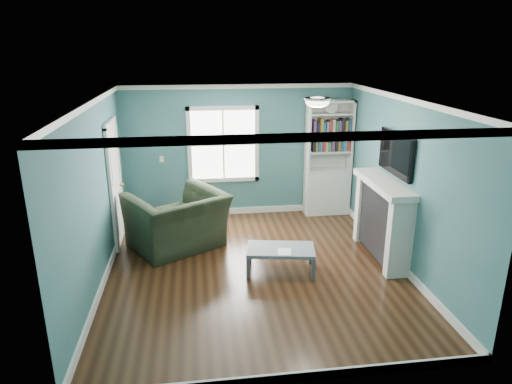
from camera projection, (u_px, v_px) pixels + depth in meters
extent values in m
plane|color=black|center=(256.00, 270.00, 7.04)|extent=(5.00, 5.00, 0.00)
plane|color=#32696B|center=(239.00, 152.00, 8.99)|extent=(4.50, 0.00, 4.50)
plane|color=#32696B|center=(291.00, 270.00, 4.28)|extent=(4.50, 0.00, 4.50)
plane|color=#32696B|center=(96.00, 197.00, 6.35)|extent=(0.00, 5.00, 5.00)
plane|color=#32696B|center=(402.00, 184.00, 6.93)|extent=(0.00, 5.00, 5.00)
plane|color=white|center=(255.00, 100.00, 6.24)|extent=(5.00, 5.00, 0.00)
cube|color=white|center=(239.00, 211.00, 9.36)|extent=(4.50, 0.03, 0.12)
cube|color=white|center=(288.00, 378.00, 4.68)|extent=(4.50, 0.03, 0.12)
cube|color=white|center=(106.00, 276.00, 6.74)|extent=(0.03, 5.00, 0.12)
cube|color=white|center=(393.00, 258.00, 7.31)|extent=(0.03, 5.00, 0.12)
cube|color=white|center=(238.00, 86.00, 8.58)|extent=(4.50, 0.04, 0.08)
cube|color=white|center=(294.00, 138.00, 3.91)|extent=(4.50, 0.04, 0.08)
cube|color=white|center=(87.00, 105.00, 5.96)|extent=(0.04, 5.00, 0.08)
cube|color=white|center=(409.00, 100.00, 6.53)|extent=(0.04, 5.00, 0.08)
cube|color=white|center=(223.00, 145.00, 8.90)|extent=(1.24, 0.01, 1.34)
cube|color=white|center=(189.00, 146.00, 8.81)|extent=(0.08, 0.06, 1.50)
cube|color=white|center=(257.00, 144.00, 8.97)|extent=(0.08, 0.06, 1.50)
cube|color=white|center=(224.00, 180.00, 9.11)|extent=(1.40, 0.06, 0.08)
cube|color=white|center=(223.00, 108.00, 8.67)|extent=(1.40, 0.06, 0.08)
cube|color=white|center=(223.00, 145.00, 8.89)|extent=(1.24, 0.03, 0.03)
cube|color=white|center=(223.00, 145.00, 8.89)|extent=(0.03, 0.03, 1.34)
cube|color=silver|center=(326.00, 192.00, 9.29)|extent=(0.90, 0.35, 0.90)
cube|color=silver|center=(308.00, 137.00, 8.88)|extent=(0.04, 0.35, 1.40)
cube|color=silver|center=(350.00, 136.00, 8.99)|extent=(0.04, 0.35, 1.40)
cube|color=silver|center=(327.00, 135.00, 9.09)|extent=(0.90, 0.02, 1.40)
cube|color=silver|center=(331.00, 101.00, 8.72)|extent=(0.90, 0.35, 0.04)
cube|color=silver|center=(328.00, 170.00, 9.14)|extent=(0.84, 0.33, 0.03)
cube|color=silver|center=(329.00, 151.00, 9.03)|extent=(0.84, 0.33, 0.03)
cube|color=silver|center=(329.00, 132.00, 8.91)|extent=(0.84, 0.33, 0.03)
cube|color=silver|center=(330.00, 114.00, 8.80)|extent=(0.84, 0.33, 0.03)
cube|color=black|center=(329.00, 145.00, 8.97)|extent=(0.70, 0.25, 0.22)
cube|color=olive|center=(330.00, 126.00, 8.85)|extent=(0.70, 0.25, 0.22)
cylinder|color=beige|center=(332.00, 106.00, 8.71)|extent=(0.26, 0.06, 0.26)
cube|color=black|center=(383.00, 222.00, 7.31)|extent=(0.30, 1.20, 1.10)
cube|color=black|center=(381.00, 234.00, 7.37)|extent=(0.22, 0.65, 0.70)
cube|color=silver|center=(400.00, 239.00, 6.68)|extent=(0.36, 0.16, 1.20)
cube|color=silver|center=(366.00, 208.00, 7.94)|extent=(0.36, 0.16, 1.20)
cube|color=silver|center=(384.00, 184.00, 7.10)|extent=(0.44, 1.58, 0.10)
cube|color=black|center=(396.00, 154.00, 6.98)|extent=(0.06, 1.10, 0.65)
cube|color=silver|center=(115.00, 186.00, 7.76)|extent=(0.04, 0.80, 2.05)
cube|color=white|center=(111.00, 194.00, 7.34)|extent=(0.05, 0.08, 2.13)
cube|color=white|center=(120.00, 178.00, 8.18)|extent=(0.05, 0.08, 2.13)
cube|color=white|center=(110.00, 123.00, 7.43)|extent=(0.05, 0.98, 0.08)
sphere|color=#BF8C3F|center=(122.00, 185.00, 8.07)|extent=(0.07, 0.07, 0.07)
ellipsoid|color=white|center=(317.00, 102.00, 6.46)|extent=(0.34, 0.34, 0.15)
cylinder|color=white|center=(317.00, 99.00, 6.45)|extent=(0.38, 0.38, 0.03)
cube|color=white|center=(162.00, 159.00, 8.82)|extent=(0.08, 0.01, 0.12)
imported|color=black|center=(177.00, 212.00, 7.66)|extent=(1.75, 1.57, 1.28)
cube|color=#4B515A|center=(248.00, 268.00, 6.77)|extent=(0.06, 0.06, 0.32)
cube|color=#4B515A|center=(313.00, 269.00, 6.73)|extent=(0.06, 0.06, 0.32)
cube|color=#4B515A|center=(250.00, 253.00, 7.25)|extent=(0.06, 0.06, 0.32)
cube|color=#4B515A|center=(311.00, 254.00, 7.21)|extent=(0.06, 0.06, 0.32)
cube|color=slate|center=(281.00, 250.00, 6.93)|extent=(1.10, 0.73, 0.06)
cube|color=white|center=(284.00, 252.00, 6.80)|extent=(0.24, 0.28, 0.00)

